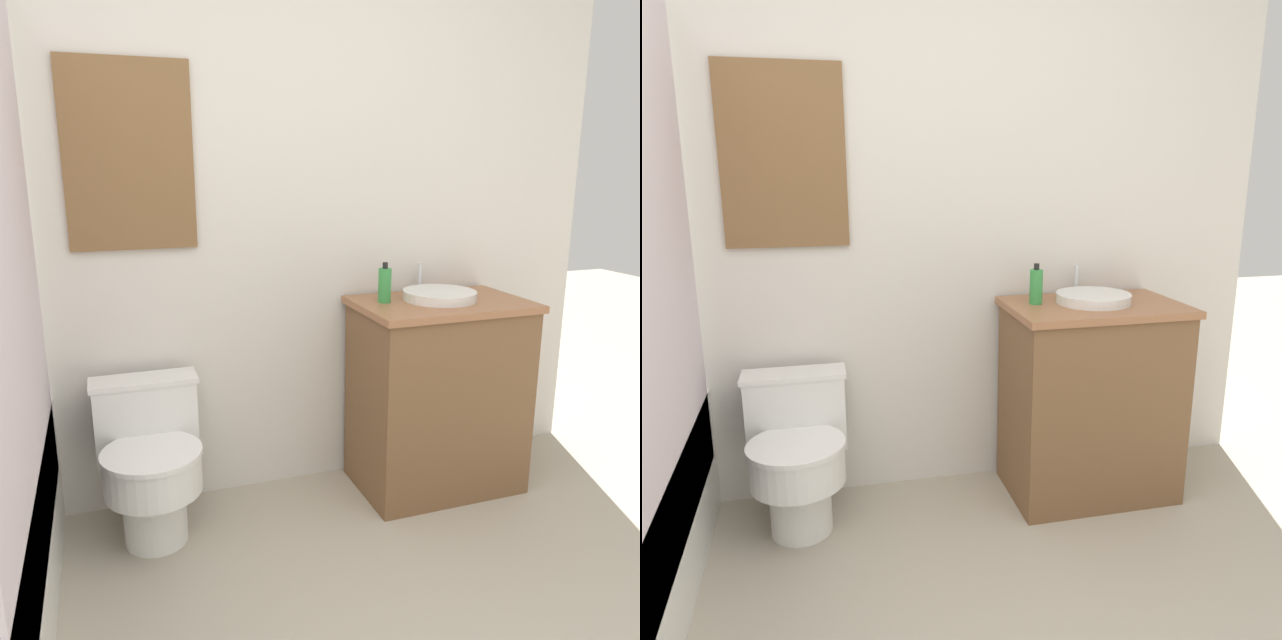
% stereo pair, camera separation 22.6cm
% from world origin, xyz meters
% --- Properties ---
extents(wall_back, '(3.56, 0.07, 2.50)m').
position_xyz_m(wall_back, '(-0.01, 1.86, 1.25)').
color(wall_back, silver).
rests_on(wall_back, ground_plane).
extents(toilet, '(0.41, 0.48, 0.60)m').
position_xyz_m(toilet, '(-0.32, 1.58, 0.31)').
color(toilet, white).
rests_on(toilet, ground_plane).
extents(vanity, '(0.72, 0.48, 0.85)m').
position_xyz_m(vanity, '(0.91, 1.58, 0.43)').
color(vanity, brown).
rests_on(vanity, ground_plane).
extents(sink, '(0.31, 0.35, 0.13)m').
position_xyz_m(sink, '(0.91, 1.60, 0.87)').
color(sink, white).
rests_on(sink, vanity).
extents(soap_bottle, '(0.05, 0.05, 0.17)m').
position_xyz_m(soap_bottle, '(0.67, 1.64, 0.92)').
color(soap_bottle, green).
rests_on(soap_bottle, vanity).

